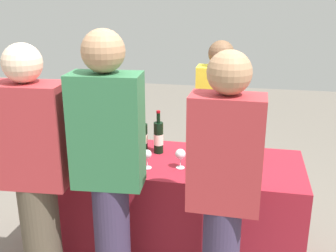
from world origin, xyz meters
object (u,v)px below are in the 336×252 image
wine_bottle_5 (251,143)px  wine_glass_2 (147,155)px  wine_bottle_2 (142,136)px  guest_2 (224,192)px  wine_bottle_4 (208,142)px  wine_glass_0 (72,146)px  wine_bottle_0 (84,130)px  wine_bottle_1 (102,133)px  wine_glass_1 (82,148)px  wine_glass_3 (180,155)px  wine_bottle_3 (159,137)px  server_pouring (218,126)px  guest_1 (109,169)px  guest_0 (35,173)px  menu_board (111,158)px

wine_bottle_5 → wine_glass_2: 0.75m
wine_bottle_2 → guest_2: size_ratio=0.18×
wine_bottle_4 → wine_bottle_5: (0.30, 0.01, 0.02)m
wine_glass_0 → wine_bottle_0: bearing=96.9°
wine_glass_2 → wine_bottle_4: bearing=38.0°
wine_bottle_1 → wine_glass_2: bearing=-35.3°
wine_bottle_1 → guest_2: bearing=-38.6°
wine_glass_0 → guest_2: bearing=-25.2°
wine_glass_1 → wine_glass_2: (0.47, -0.01, -0.01)m
wine_bottle_0 → wine_glass_3: size_ratio=2.21×
wine_bottle_3 → wine_bottle_5: (0.67, 0.02, 0.00)m
server_pouring → wine_glass_1: bearing=42.6°
wine_bottle_5 → server_pouring: 0.60m
wine_bottle_5 → wine_glass_2: (-0.68, -0.31, -0.03)m
server_pouring → guest_1: bearing=66.6°
server_pouring → wine_glass_2: bearing=63.3°
guest_0 → guest_1: 0.48m
menu_board → wine_bottle_4: bearing=-26.8°
wine_bottle_3 → guest_0: size_ratio=0.19×
wine_bottle_1 → wine_glass_3: (0.65, -0.26, -0.02)m
wine_bottle_4 → wine_glass_1: (-0.85, -0.29, -0.00)m
server_pouring → guest_0: size_ratio=0.94×
wine_bottle_0 → guest_1: guest_1 is taller
wine_bottle_0 → wine_glass_2: wine_bottle_0 is taller
wine_bottle_1 → wine_glass_1: (-0.04, -0.30, -0.01)m
wine_bottle_4 → guest_2: (0.17, -0.77, 0.01)m
wine_glass_2 → server_pouring: size_ratio=0.08×
menu_board → wine_glass_1: bearing=-69.1°
wine_bottle_5 → guest_0: size_ratio=0.20×
wine_bottle_3 → wine_bottle_0: bearing=173.5°
wine_bottle_2 → wine_glass_0: bearing=-148.8°
guest_0 → guest_1: bearing=-3.3°
wine_bottle_2 → wine_bottle_3: size_ratio=0.91×
wine_glass_1 → guest_1: bearing=-50.4°
wine_bottle_3 → wine_glass_2: size_ratio=2.45×
guest_2 → wine_bottle_5: bearing=81.1°
wine_bottle_5 → menu_board: wine_bottle_5 is taller
guest_0 → wine_bottle_4: bearing=32.6°
wine_bottle_1 → wine_bottle_5: wine_bottle_5 is taller
wine_bottle_4 → menu_board: wine_bottle_4 is taller
wine_glass_0 → wine_bottle_5: bearing=11.7°
server_pouring → guest_2: bearing=95.3°
server_pouring → guest_0: guest_0 is taller
wine_bottle_1 → wine_glass_3: wine_bottle_1 is taller
guest_2 → guest_0: bearing=178.7°
wine_bottle_0 → wine_bottle_2: wine_bottle_0 is taller
server_pouring → wine_bottle_3: bearing=53.7°
guest_1 → wine_glass_0: bearing=129.1°
wine_bottle_2 → wine_bottle_4: bearing=-2.8°
wine_bottle_1 → server_pouring: (0.84, 0.53, -0.06)m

